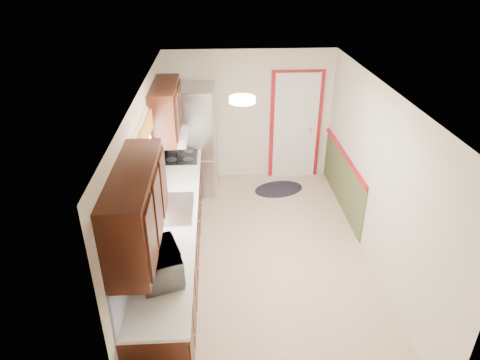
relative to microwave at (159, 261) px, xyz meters
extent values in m
cube|color=tan|center=(1.20, 1.49, -1.14)|extent=(3.20, 5.20, 0.12)
cube|color=white|center=(1.20, 1.49, 1.26)|extent=(3.20, 5.20, 0.12)
cube|color=beige|center=(1.20, 3.99, 0.06)|extent=(3.20, 0.10, 2.40)
cube|color=beige|center=(1.20, -1.01, 0.06)|extent=(3.20, 0.10, 2.40)
cube|color=beige|center=(-0.30, 1.49, 0.06)|extent=(0.10, 5.20, 2.40)
cube|color=beige|center=(2.70, 1.49, 0.06)|extent=(0.10, 5.20, 2.40)
cube|color=#33140B|center=(0.00, 1.19, -0.69)|extent=(0.60, 4.00, 0.90)
cube|color=silver|center=(0.01, 1.19, -0.22)|extent=(0.63, 4.00, 0.04)
cube|color=#5278C8|center=(-0.29, 1.19, 0.08)|extent=(0.02, 4.00, 0.55)
cube|color=#33140B|center=(-0.12, -0.11, 0.69)|extent=(0.35, 1.40, 0.75)
cube|color=#33140B|center=(-0.12, 2.59, 0.69)|extent=(0.35, 1.20, 0.75)
cube|color=white|center=(-0.29, 1.29, 0.48)|extent=(0.02, 1.00, 0.90)
cube|color=#CD5226|center=(-0.24, 1.29, 0.83)|extent=(0.05, 1.12, 0.24)
cube|color=#B7B7BC|center=(0.01, 1.29, -0.19)|extent=(0.52, 0.82, 0.02)
cube|color=white|center=(-0.07, 2.64, 0.24)|extent=(0.45, 0.60, 0.15)
cube|color=maroon|center=(2.05, 3.96, -0.14)|extent=(0.94, 0.05, 2.08)
cube|color=white|center=(2.05, 3.93, -0.14)|extent=(0.80, 0.04, 2.00)
cube|color=#434B2A|center=(2.69, 2.84, -0.69)|extent=(0.02, 2.30, 0.90)
cube|color=maroon|center=(2.67, 2.84, -0.22)|extent=(0.04, 2.30, 0.06)
cylinder|color=#FFD88C|center=(0.90, 1.29, 1.22)|extent=(0.30, 0.30, 0.06)
imported|color=white|center=(0.00, 0.00, 0.00)|extent=(0.49, 0.65, 0.39)
cube|color=#B7B7BC|center=(0.18, 3.54, -0.19)|extent=(0.84, 0.79, 1.89)
cylinder|color=black|center=(-0.08, 3.13, -0.29)|extent=(0.02, 0.02, 1.32)
ellipsoid|color=black|center=(1.71, 3.39, -1.13)|extent=(1.04, 0.82, 0.01)
cube|color=black|center=(0.01, 2.89, -0.18)|extent=(0.55, 0.66, 0.02)
camera|label=1|loc=(0.61, -3.40, 2.69)|focal=32.00mm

